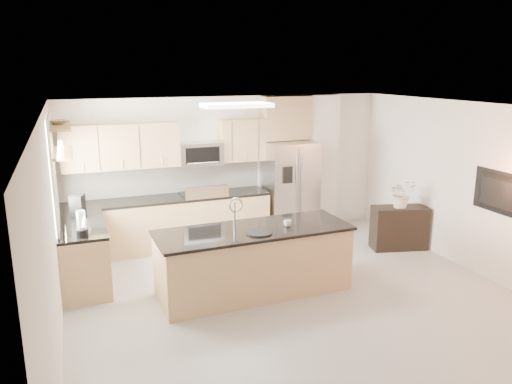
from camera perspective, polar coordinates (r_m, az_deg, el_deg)
name	(u,v)px	position (r m, az deg, el deg)	size (l,w,h in m)	color
floor	(306,309)	(6.79, 5.71, -13.14)	(6.50, 6.50, 0.00)	#A4A19C
ceiling	(311,110)	(6.06, 6.31, 9.30)	(6.00, 6.50, 0.02)	white
wall_back	(229,168)	(9.24, -3.07, 2.80)	(6.00, 0.02, 2.60)	white
wall_left	(52,243)	(5.68, -22.33, -5.43)	(0.02, 6.50, 2.60)	white
wall_right	(492,194)	(8.07, 25.39, -0.18)	(0.02, 6.50, 2.60)	white
back_counter	(169,222)	(8.85, -9.95, -3.42)	(3.55, 0.66, 1.44)	tan
left_counter	(84,255)	(7.70, -19.09, -6.77)	(0.66, 1.50, 0.92)	tan
range	(204,219)	(8.97, -6.02, -3.05)	(0.76, 0.64, 1.14)	black
upper_cabinets	(159,144)	(8.68, -11.03, 5.37)	(3.50, 0.33, 0.75)	tan
microwave	(200,154)	(8.82, -6.42, 4.38)	(0.76, 0.40, 0.40)	#B0B0B2
refrigerator	(290,189)	(9.36, 3.86, 0.37)	(0.92, 0.78, 1.78)	#B0B0B2
partition_column	(321,163)	(9.80, 7.40, 3.35)	(0.60, 0.30, 2.60)	silver
window	(53,176)	(7.38, -22.16, 1.72)	(0.04, 1.15, 1.65)	white
shelf_lower	(61,153)	(7.42, -21.38, 4.21)	(0.30, 1.20, 0.04)	olive
shelf_upper	(59,126)	(7.38, -21.63, 7.04)	(0.30, 1.20, 0.04)	olive
ceiling_fixture	(237,105)	(7.39, -2.24, 9.88)	(1.00, 0.50, 0.06)	white
island	(254,260)	(7.04, -0.25, -7.83)	(2.74, 1.05, 1.36)	tan
credenza	(399,228)	(9.08, 16.05, -3.94)	(0.94, 0.40, 0.76)	black
cup	(288,223)	(6.98, 3.63, -3.59)	(0.11, 0.11, 0.09)	white
platter	(259,233)	(6.69, 0.36, -4.67)	(0.36, 0.36, 0.02)	black
blender	(82,226)	(6.96, -19.31, -3.64)	(0.15, 0.15, 0.35)	black
kettle	(85,222)	(7.29, -18.97, -3.25)	(0.18, 0.18, 0.23)	#B0B0B2
coffee_maker	(78,207)	(7.89, -19.70, -1.59)	(0.24, 0.26, 0.34)	black
bowl	(58,121)	(7.42, -21.67, 7.52)	(0.32, 0.32, 0.08)	#B0B0B2
flower_vase	(402,186)	(8.85, 16.37, 0.61)	(0.67, 0.58, 0.74)	beige
television	(499,194)	(7.87, 26.01, -0.21)	(1.08, 0.14, 0.62)	black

